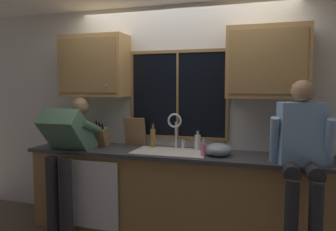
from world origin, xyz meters
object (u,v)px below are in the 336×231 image
person_standing (68,149)px  mixing_bowl (218,150)px  knife_block (102,137)px  cutting_board (135,132)px  soap_dispenser (204,149)px  bottle_green_glass (153,137)px  person_sitting_on_counter (302,145)px  bottle_tall_clear (198,142)px

person_standing → mixing_bowl: 1.64m
person_standing → knife_block: bearing=55.9°
cutting_board → mixing_bowl: size_ratio=1.25×
soap_dispenser → bottle_green_glass: bearing=156.0°
mixing_bowl → person_standing: bearing=-172.0°
person_sitting_on_counter → mixing_bowl: (-0.76, 0.21, -0.12)m
person_standing → soap_dispenser: person_standing is taller
cutting_board → bottle_tall_clear: cutting_board is taller
person_sitting_on_counter → person_standing: bearing=-179.6°
bottle_green_glass → soap_dispenser: bearing=-24.0°
knife_block → bottle_tall_clear: 1.13m
soap_dispenser → person_standing: bearing=-173.2°
person_standing → bottle_tall_clear: person_standing is taller
bottle_green_glass → bottle_tall_clear: bottle_green_glass is taller
bottle_tall_clear → cutting_board: bearing=177.4°
person_sitting_on_counter → bottle_tall_clear: size_ratio=5.74×
person_sitting_on_counter → knife_block: size_ratio=3.92×
knife_block → bottle_green_glass: size_ratio=1.16×
bottle_tall_clear → knife_block: bearing=-173.9°
mixing_bowl → knife_block: bearing=175.2°
knife_block → bottle_tall_clear: knife_block is taller
knife_block → cutting_board: cutting_board is taller
knife_block → bottle_green_glass: 0.60m
knife_block → mixing_bowl: 1.39m
person_standing → person_sitting_on_counter: size_ratio=1.19×
cutting_board → mixing_bowl: 1.07m
person_standing → knife_block: person_standing is taller
cutting_board → bottle_green_glass: (0.24, -0.03, -0.05)m
person_sitting_on_counter → cutting_board: bearing=164.9°
bottle_green_glass → knife_block: bearing=-168.4°
knife_block → bottle_tall_clear: (1.12, 0.12, -0.02)m
cutting_board → soap_dispenser: (0.89, -0.32, -0.10)m
person_sitting_on_counter → bottle_tall_clear: (-1.03, 0.45, -0.09)m
cutting_board → bottle_green_glass: size_ratio=1.23×
mixing_bowl → bottle_tall_clear: bearing=138.4°
knife_block → bottle_green_glass: bearing=11.6°
knife_block → mixing_bowl: bearing=-4.8°
person_standing → person_sitting_on_counter: person_sitting_on_counter is taller
mixing_bowl → bottle_green_glass: bottle_green_glass is taller
mixing_bowl → soap_dispenser: bearing=-160.1°
soap_dispenser → bottle_tall_clear: 0.32m
cutting_board → mixing_bowl: bearing=-14.8°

